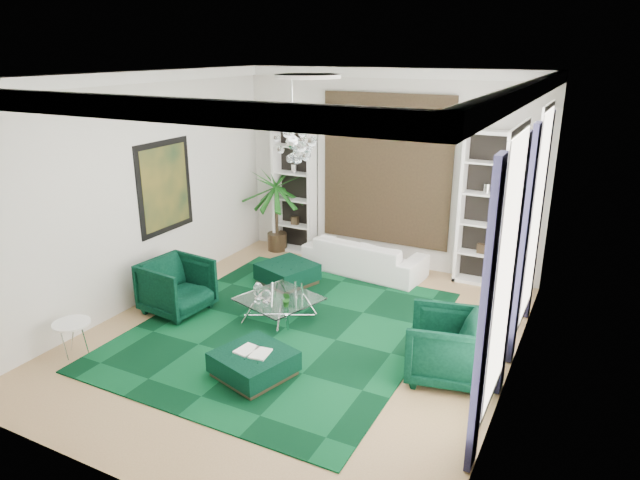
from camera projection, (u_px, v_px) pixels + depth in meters
The scene contains 30 objects.
floor at pixel (300, 336), 8.64m from camera, with size 6.00×7.00×0.02m, color tan.
ceiling at pixel (297, 74), 7.42m from camera, with size 6.00×7.00×0.02m, color white.
wall_back at pixel (387, 170), 10.99m from camera, with size 6.00×0.02×3.80m, color silver.
wall_front at pixel (107, 312), 5.07m from camera, with size 6.00×0.02×3.80m, color silver.
wall_left at pixel (138, 191), 9.33m from camera, with size 0.02×7.00×3.80m, color silver.
wall_right at pixel (521, 247), 6.73m from camera, with size 0.02×7.00×3.80m, color silver.
crown_molding at pixel (297, 83), 7.46m from camera, with size 6.00×7.00×0.18m, color white, non-canonical shape.
ceiling_medallion at pixel (308, 76), 7.69m from camera, with size 0.90×0.90×0.05m, color white.
tapestry at pixel (386, 170), 10.95m from camera, with size 2.50×0.06×2.80m, color black.
shelving_left at pixel (295, 187), 11.83m from camera, with size 0.90×0.38×2.80m, color white, non-canonical shape.
shelving_right at pixel (485, 210), 10.14m from camera, with size 0.90×0.38×2.80m, color white, non-canonical shape.
painting at pixel (165, 187), 9.84m from camera, with size 0.04×1.30×1.60m, color black.
window_near at pixel (505, 272), 5.98m from camera, with size 0.03×1.10×2.90m, color white.
curtain_near_a at pixel (484, 323), 5.42m from camera, with size 0.07×0.30×3.25m, color black.
curtain_near_b at pixel (512, 269), 6.74m from camera, with size 0.07×0.30×3.25m, color black.
window_far at pixel (536, 215), 8.01m from camera, with size 0.03×1.10×2.90m, color white.
curtain_far_a at pixel (523, 248), 7.45m from camera, with size 0.07×0.30×3.25m, color black.
curtain_far_b at pixel (539, 218), 8.76m from camera, with size 0.07×0.30×3.25m, color black.
rug at pixel (285, 328), 8.83m from camera, with size 4.20×5.00×0.02m, color black.
sofa at pixel (364, 256), 10.94m from camera, with size 2.32×0.91×0.68m, color white.
armchair_left at pixel (177, 287), 9.28m from camera, with size 0.95×0.98×0.89m, color black.
armchair_right at pixel (446, 346), 7.40m from camera, with size 0.97×1.00×0.91m, color black.
coffee_table at pixel (279, 309), 9.08m from camera, with size 1.08×1.08×0.37m, color white, non-canonical shape.
ottoman_side at pixel (287, 274), 10.44m from camera, with size 0.89×0.89×0.40m, color black.
ottoman_front at pixel (254, 364), 7.50m from camera, with size 0.89×0.89×0.36m, color black.
book at pixel (253, 351), 7.44m from camera, with size 0.46×0.30×0.03m, color white.
side_table at pixel (74, 339), 8.01m from camera, with size 0.51×0.51×0.49m, color white.
palm at pixel (276, 199), 11.93m from camera, with size 1.42×1.42×2.27m, color #195618, non-canonical shape.
chandelier at pixel (293, 142), 8.15m from camera, with size 0.81×0.81×0.73m, color white, non-canonical shape.
table_plant at pixel (287, 300), 8.68m from camera, with size 0.14×0.11×0.25m, color #195618.
Camera 1 is at (3.79, -6.74, 4.13)m, focal length 32.00 mm.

